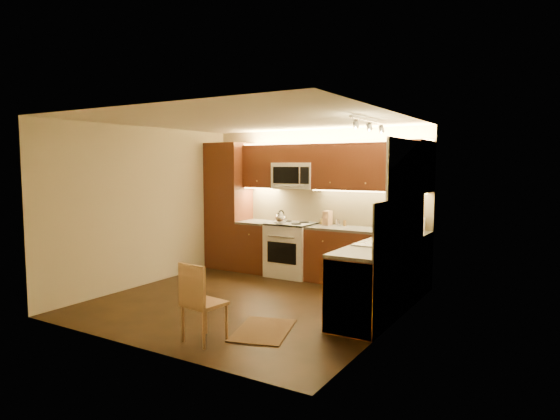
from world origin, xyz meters
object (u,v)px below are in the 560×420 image
Objects in this scene: knife_block at (328,218)px; soap_bottle at (415,230)px; sink at (383,237)px; stove at (291,249)px; kettle at (281,217)px; microwave at (295,176)px; toaster_oven at (412,224)px; dining_chair at (205,302)px.

soap_bottle is (1.62, -0.55, -0.03)m from knife_block.
sink is 0.78m from soap_bottle.
kettle is (-0.08, -0.23, 0.58)m from stove.
sink is (2.00, -1.26, -0.74)m from microwave.
toaster_oven is (2.07, 0.42, -0.03)m from kettle.
sink is (2.00, -1.12, 0.52)m from stove.
toaster_oven is at bearing 113.66° from soap_bottle.
knife_block reaches higher than stove.
microwave is 0.87× the size of dining_chair.
knife_block is at bearing 163.96° from soap_bottle.
microwave is 3.19× the size of knife_block.
stove is 2.35m from sink.
stove is 1.21× the size of microwave.
sink reaches higher than stove.
microwave is at bearing 169.70° from soap_bottle.
sink reaches higher than dining_chair.
stove is at bearing 150.64° from sink.
toaster_oven is at bearing 90.11° from sink.
sink is 2.36× the size of toaster_oven.
stove is at bearing 81.18° from kettle.
kettle is at bearing 112.72° from dining_chair.
microwave reaches higher than dining_chair.
knife_block is (-1.40, -0.02, 0.01)m from toaster_oven.
toaster_oven reaches higher than dining_chair.
dining_chair is (-1.49, -2.78, -0.56)m from soap_bottle.
kettle is 0.99× the size of knife_block.
stove is 3.24m from dining_chair.
microwave reaches higher than kettle.
kettle is (-0.08, -0.36, -0.68)m from microwave.
soap_bottle reaches higher than sink.
kettle reaches higher than sink.
toaster_oven is at bearing 21.32° from kettle.
toaster_oven is 3.63m from dining_chair.
microwave is 2.12m from toaster_oven.
kettle reaches higher than stove.
kettle reaches higher than knife_block.
stove is 0.83m from knife_block.
sink is at bearing -29.36° from stove.
soap_bottle is at bearing 5.94° from kettle.
sink is 0.99× the size of dining_chair.
soap_bottle is at bearing -9.74° from stove.
knife_block is 0.27× the size of dining_chair.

